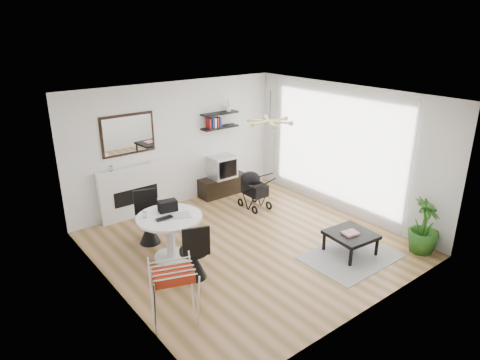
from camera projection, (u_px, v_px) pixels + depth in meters
floor at (249, 244)px, 7.87m from camera, size 5.00×5.00×0.00m
ceiling at (251, 97)px, 6.93m from camera, size 5.00×5.00×0.00m
wall_back at (177, 145)px, 9.24m from camera, size 5.00×0.00×5.00m
wall_left at (111, 213)px, 5.95m from camera, size 0.00×5.00×5.00m
wall_right at (343, 150)px, 8.84m from camera, size 0.00×5.00×5.00m
sheer_curtain at (333, 149)px, 8.93m from camera, size 0.04×3.60×2.60m
fireplace at (134, 185)px, 8.78m from camera, size 1.50×0.17×2.16m
shelf_lower at (220, 127)px, 9.67m from camera, size 0.90×0.25×0.04m
shelf_upper at (220, 113)px, 9.56m from camera, size 0.90×0.25×0.04m
pendant_lamp at (270, 121)px, 7.74m from camera, size 0.90×0.90×0.10m
tv_console at (223, 185)px, 10.08m from camera, size 1.17×0.41×0.44m
crt_tv at (222, 166)px, 9.90m from camera, size 0.59×0.51×0.51m
dining_table at (170, 231)px, 7.21m from camera, size 1.10×1.10×0.81m
laptop at (166, 219)px, 6.98m from camera, size 0.30×0.20×0.02m
black_bag at (168, 206)px, 7.28m from camera, size 0.35×0.25×0.19m
newspaper at (181, 215)px, 7.14m from camera, size 0.39×0.36×0.01m
drinking_glass at (145, 215)px, 7.04m from camera, size 0.06×0.06×0.10m
chair_far at (149, 227)px, 7.84m from camera, size 0.50×0.52×0.98m
chair_near at (195, 261)px, 6.74m from camera, size 0.51×0.52×0.98m
drying_rack at (174, 295)px, 5.63m from camera, size 0.75×0.72×0.89m
stroller at (253, 191)px, 9.33m from camera, size 0.45×0.74×0.88m
rug at (351, 257)px, 7.44m from camera, size 1.60×1.15×0.01m
coffee_table at (351, 235)px, 7.45m from camera, size 0.81×0.81×0.38m
magazines at (350, 233)px, 7.39m from camera, size 0.30×0.26×0.04m
potted_plant at (424, 226)px, 7.46m from camera, size 0.68×0.68×0.98m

